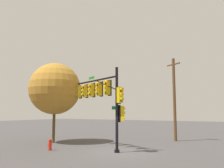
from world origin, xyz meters
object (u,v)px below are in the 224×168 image
(tree_far, at_px, (55,89))
(signal_pole_assembly, at_px, (101,95))
(fire_hydrant, at_px, (50,145))
(utility_pole, at_px, (174,98))

(tree_far, bearing_deg, signal_pole_assembly, 172.74)
(signal_pole_assembly, relative_size, fire_hydrant, 7.97)
(utility_pole, bearing_deg, tree_far, 36.74)
(signal_pole_assembly, bearing_deg, tree_far, -7.26)
(utility_pole, height_order, fire_hydrant, utility_pole)
(signal_pole_assembly, relative_size, tree_far, 0.89)
(utility_pole, relative_size, tree_far, 1.10)
(signal_pole_assembly, xyz_separation_m, fire_hydrant, (2.77, 2.61, -3.75))
(signal_pole_assembly, distance_m, tree_far, 5.83)
(signal_pole_assembly, height_order, fire_hydrant, signal_pole_assembly)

